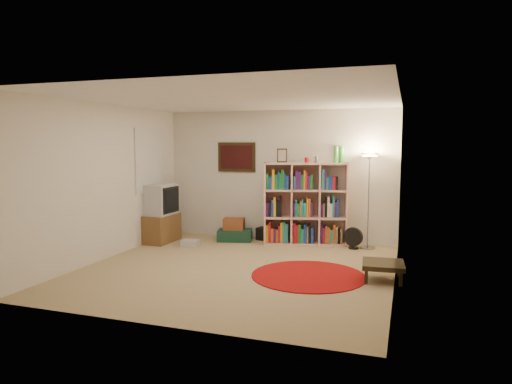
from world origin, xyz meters
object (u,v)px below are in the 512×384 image
floor_lamp (369,169)px  tv_stand (159,214)px  suitcase (235,235)px  side_table (383,265)px  floor_fan (353,238)px  bookshelf (304,205)px

floor_lamp → tv_stand: size_ratio=1.54×
tv_stand → suitcase: bearing=24.6°
floor_lamp → suitcase: size_ratio=2.33×
floor_lamp → side_table: 2.29m
floor_fan → bookshelf: bearing=-171.6°
floor_lamp → side_table: bearing=-79.1°
bookshelf → floor_lamp: bookshelf is taller
floor_lamp → suitcase: 2.81m
bookshelf → side_table: bookshelf is taller
floor_lamp → suitcase: (-2.49, -0.13, -1.31)m
floor_lamp → side_table: (0.37, -1.91, -1.20)m
tv_stand → floor_lamp: bearing=12.2°
floor_fan → suitcase: size_ratio=0.53×
suitcase → tv_stand: bearing=-172.2°
bookshelf → suitcase: size_ratio=2.49×
floor_lamp → suitcase: floor_lamp is taller
floor_fan → suitcase: bearing=-163.6°
tv_stand → floor_fan: bearing=10.9°
floor_fan → floor_lamp: bearing=43.9°
bookshelf → floor_fan: size_ratio=4.67×
floor_fan → side_table: 1.89m
floor_lamp → floor_fan: (-0.24, -0.12, -1.22)m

